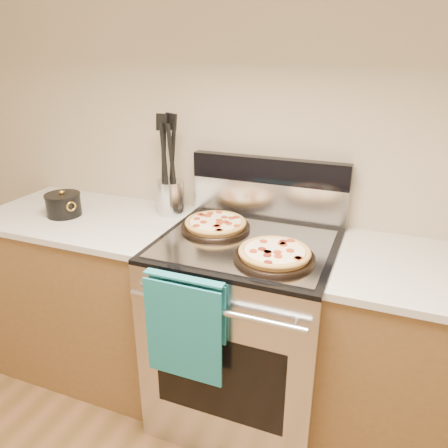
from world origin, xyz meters
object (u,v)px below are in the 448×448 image
at_px(pepperoni_pizza_front, 274,254).
at_px(saucepan, 64,206).
at_px(pepperoni_pizza_back, 216,224).
at_px(range_body, 245,332).
at_px(utensil_crock, 171,197).

distance_m(pepperoni_pizza_front, saucepan, 1.13).
relative_size(pepperoni_pizza_back, saucepan, 1.85).
distance_m(range_body, pepperoni_pizza_front, 0.54).
bearing_deg(saucepan, utensil_crock, 24.73).
relative_size(utensil_crock, saucepan, 1.02).
distance_m(pepperoni_pizza_front, utensil_crock, 0.73).
bearing_deg(range_body, pepperoni_pizza_front, -39.55).
height_order(range_body, pepperoni_pizza_back, pepperoni_pizza_back).
distance_m(utensil_crock, saucepan, 0.54).
height_order(pepperoni_pizza_back, pepperoni_pizza_front, same).
height_order(utensil_crock, saucepan, utensil_crock).
bearing_deg(pepperoni_pizza_back, utensil_crock, 154.69).
bearing_deg(utensil_crock, pepperoni_pizza_back, -25.31).
bearing_deg(pepperoni_pizza_back, pepperoni_pizza_front, -30.96).
bearing_deg(range_body, pepperoni_pizza_back, 158.30).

